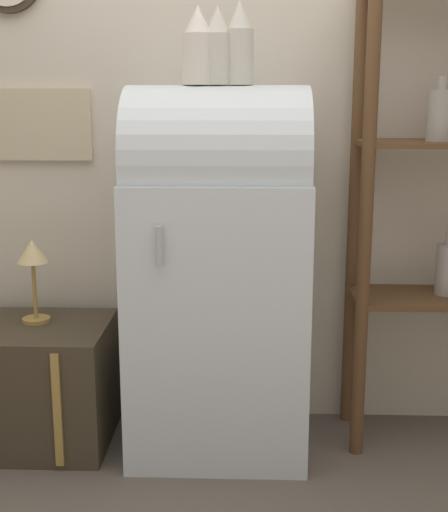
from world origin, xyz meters
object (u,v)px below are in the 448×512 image
(suitcase_trunk, at_px, (31,383))
(vase_left, at_px, (198,48))
(vase_right, at_px, (240,45))
(refrigerator, at_px, (218,268))
(vase_center, at_px, (219,48))
(desk_lamp, at_px, (33,261))

(suitcase_trunk, bearing_deg, vase_left, -0.02)
(vase_right, bearing_deg, vase_left, -176.78)
(refrigerator, distance_m, vase_right, 0.81)
(vase_left, relative_size, vase_center, 1.00)
(vase_left, bearing_deg, vase_right, 3.22)
(vase_left, distance_m, vase_right, 0.15)
(refrigerator, relative_size, vase_center, 5.12)
(desk_lamp, bearing_deg, vase_right, -2.90)
(vase_center, bearing_deg, refrigerator, 141.52)
(suitcase_trunk, xyz_separation_m, vase_right, (0.82, 0.01, 1.29))
(refrigerator, distance_m, vase_center, 0.80)
(refrigerator, xyz_separation_m, desk_lamp, (-0.72, 0.05, 0.01))
(vase_left, distance_m, desk_lamp, 1.03)
(vase_left, xyz_separation_m, vase_center, (0.07, -0.00, -0.00))
(vase_center, bearing_deg, suitcase_trunk, 179.87)
(vase_left, xyz_separation_m, vase_right, (0.15, 0.01, 0.01))
(suitcase_trunk, height_order, vase_left, vase_left)
(vase_right, relative_size, desk_lamp, 0.89)
(refrigerator, relative_size, desk_lamp, 4.21)
(refrigerator, height_order, vase_right, vase_right)
(refrigerator, height_order, vase_center, vase_center)
(refrigerator, relative_size, suitcase_trunk, 2.23)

